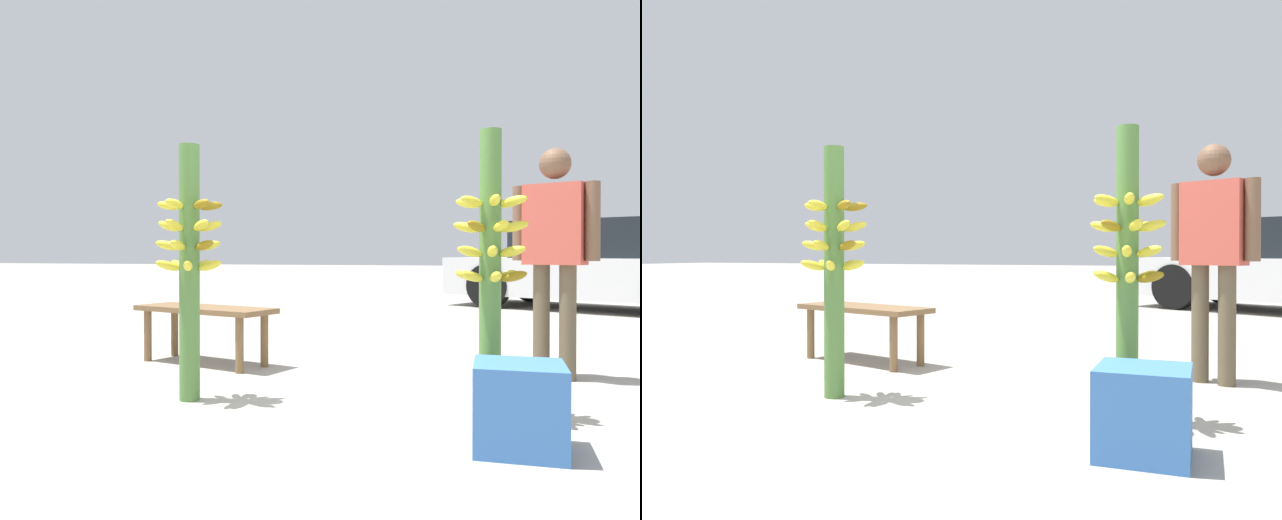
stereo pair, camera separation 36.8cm
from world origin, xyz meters
The scene contains 7 objects.
ground_plane centered at (0.00, 0.00, 0.00)m, with size 80.00×80.00×0.00m, color #9E998E.
banana_stalk_left centered at (-0.81, 0.36, 0.80)m, with size 0.41×0.41×1.50m.
banana_stalk_center centered at (0.89, 0.42, 0.81)m, with size 0.39×0.39×1.51m.
vendor_person centered at (1.31, 1.60, 0.95)m, with size 0.58×0.32×1.58m.
market_bench centered at (-1.26, 1.47, 0.37)m, with size 1.22×0.72×0.45m.
parked_car centered at (2.38, 7.32, 0.66)m, with size 4.52×3.48×1.36m.
produce_crate centered at (1.02, -0.10, 0.19)m, with size 0.38×0.38×0.38m.
Camera 1 is at (0.92, -2.95, 0.86)m, focal length 35.00 mm.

